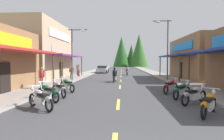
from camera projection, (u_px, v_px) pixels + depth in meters
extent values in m
cube|color=#424244|center=(121.00, 74.00, 34.54)|extent=(9.71, 94.49, 0.10)
cube|color=#9E9991|center=(89.00, 73.00, 34.88)|extent=(2.59, 94.49, 0.12)
cube|color=gray|center=(155.00, 73.00, 34.19)|extent=(2.59, 94.49, 0.12)
cube|color=#E0C64C|center=(118.00, 104.00, 9.39)|extent=(0.16, 2.40, 0.01)
cube|color=#E0C64C|center=(120.00, 87.00, 15.80)|extent=(0.16, 2.40, 0.01)
cube|color=#E0C64C|center=(121.00, 81.00, 20.91)|extent=(0.16, 2.40, 0.01)
cube|color=#E0C64C|center=(121.00, 76.00, 27.53)|extent=(0.16, 2.40, 0.01)
cube|color=#E0C64C|center=(121.00, 74.00, 33.17)|extent=(0.16, 2.40, 0.01)
cube|color=#E0C64C|center=(121.00, 72.00, 39.66)|extent=(0.16, 2.40, 0.01)
cube|color=#E0C64C|center=(122.00, 70.00, 45.91)|extent=(0.16, 2.40, 0.01)
cube|color=#E0C64C|center=(122.00, 69.00, 51.67)|extent=(0.16, 2.40, 0.01)
cube|color=#E0C64C|center=(122.00, 69.00, 57.59)|extent=(0.16, 2.40, 0.01)
cube|color=#E0C64C|center=(122.00, 68.00, 64.24)|extent=(0.16, 2.40, 0.01)
cube|color=#E0C64C|center=(122.00, 67.00, 70.47)|extent=(0.16, 2.40, 0.01)
cube|color=#B72D28|center=(17.00, 50.00, 11.91)|extent=(1.80, 9.14, 0.16)
cylinder|color=brown|center=(53.00, 70.00, 16.29)|extent=(0.14, 0.14, 2.82)
cube|color=yellow|center=(4.00, 39.00, 11.93)|extent=(0.10, 7.11, 0.90)
cube|color=black|center=(5.00, 79.00, 12.04)|extent=(0.08, 1.10, 2.10)
cube|color=tan|center=(35.00, 51.00, 23.21)|extent=(6.44, 10.60, 6.86)
cube|color=#8C338C|center=(68.00, 56.00, 23.00)|extent=(1.80, 9.54, 0.16)
cylinder|color=brown|center=(62.00, 69.00, 18.47)|extent=(0.14, 0.14, 2.82)
cylinder|color=brown|center=(82.00, 67.00, 27.58)|extent=(0.14, 0.14, 2.82)
cube|color=white|center=(61.00, 36.00, 22.94)|extent=(0.10, 7.42, 0.90)
cube|color=black|center=(61.00, 71.00, 23.13)|extent=(0.08, 1.10, 2.10)
cylinder|color=brown|center=(189.00, 70.00, 15.77)|extent=(0.14, 0.14, 2.82)
cube|color=olive|center=(208.00, 58.00, 22.76)|extent=(6.48, 11.01, 5.11)
cube|color=navy|center=(174.00, 56.00, 22.97)|extent=(1.80, 9.91, 0.16)
cylinder|color=brown|center=(180.00, 69.00, 18.34)|extent=(0.14, 0.14, 2.82)
cylinder|color=brown|center=(160.00, 67.00, 27.82)|extent=(0.14, 0.14, 2.82)
cube|color=#197FCC|center=(181.00, 47.00, 22.88)|extent=(0.10, 7.70, 0.90)
cube|color=black|center=(180.00, 71.00, 23.01)|extent=(0.08, 1.10, 2.10)
cylinder|color=#474C51|center=(72.00, 55.00, 20.10)|extent=(0.14, 0.14, 5.68)
cylinder|color=#474C51|center=(78.00, 30.00, 19.94)|extent=(2.06, 0.10, 0.10)
ellipsoid|color=silver|center=(82.00, 31.00, 19.92)|extent=(0.50, 0.30, 0.24)
cylinder|color=#474C51|center=(168.00, 51.00, 20.74)|extent=(0.14, 0.14, 6.79)
cylinder|color=#474C51|center=(162.00, 21.00, 20.63)|extent=(2.06, 0.10, 0.10)
ellipsoid|color=silver|center=(157.00, 22.00, 20.66)|extent=(0.50, 0.30, 0.24)
torus|color=black|center=(213.00, 104.00, 7.98)|extent=(0.47, 0.57, 0.64)
torus|color=black|center=(204.00, 111.00, 6.83)|extent=(0.47, 0.57, 0.64)
cube|color=silver|center=(209.00, 105.00, 7.40)|extent=(0.65, 0.73, 0.32)
ellipsoid|color=#BF660C|center=(210.00, 97.00, 7.54)|extent=(0.59, 0.64, 0.28)
cube|color=black|center=(208.00, 99.00, 7.20)|extent=(0.59, 0.65, 0.12)
ellipsoid|color=#BF660C|center=(204.00, 105.00, 6.86)|extent=(0.46, 0.50, 0.24)
cylinder|color=silver|center=(213.00, 97.00, 7.86)|extent=(0.27, 0.33, 0.71)
cylinder|color=silver|center=(212.00, 89.00, 7.75)|extent=(0.50, 0.39, 0.04)
sphere|color=white|center=(214.00, 92.00, 7.97)|extent=(0.16, 0.16, 0.16)
torus|color=black|center=(202.00, 96.00, 9.78)|extent=(0.57, 0.47, 0.64)
torus|color=black|center=(185.00, 99.00, 8.94)|extent=(0.57, 0.47, 0.64)
cube|color=silver|center=(194.00, 96.00, 9.36)|extent=(0.73, 0.65, 0.32)
ellipsoid|color=#99999E|center=(197.00, 90.00, 9.45)|extent=(0.64, 0.59, 0.28)
cube|color=black|center=(191.00, 91.00, 9.20)|extent=(0.65, 0.59, 0.12)
ellipsoid|color=#99999E|center=(186.00, 95.00, 8.96)|extent=(0.50, 0.46, 0.24)
cylinder|color=silver|center=(201.00, 90.00, 9.69)|extent=(0.33, 0.27, 0.71)
cylinder|color=silver|center=(200.00, 83.00, 9.61)|extent=(0.40, 0.50, 0.04)
sphere|color=white|center=(203.00, 86.00, 9.77)|extent=(0.16, 0.16, 0.16)
torus|color=black|center=(188.00, 91.00, 11.39)|extent=(0.51, 0.54, 0.64)
torus|color=black|center=(176.00, 94.00, 10.35)|extent=(0.51, 0.54, 0.64)
cube|color=silver|center=(182.00, 91.00, 10.86)|extent=(0.68, 0.71, 0.32)
ellipsoid|color=#0C5933|center=(184.00, 86.00, 10.99)|extent=(0.61, 0.63, 0.28)
cube|color=black|center=(180.00, 87.00, 10.68)|extent=(0.61, 0.63, 0.12)
ellipsoid|color=#0C5933|center=(176.00, 90.00, 10.37)|extent=(0.47, 0.49, 0.24)
cylinder|color=silver|center=(187.00, 86.00, 11.29)|extent=(0.30, 0.31, 0.71)
cylinder|color=silver|center=(186.00, 80.00, 11.19)|extent=(0.47, 0.43, 0.04)
sphere|color=white|center=(188.00, 83.00, 11.39)|extent=(0.16, 0.16, 0.16)
torus|color=black|center=(175.00, 87.00, 13.25)|extent=(0.48, 0.56, 0.64)
torus|color=black|center=(166.00, 90.00, 12.13)|extent=(0.48, 0.56, 0.64)
cube|color=silver|center=(171.00, 87.00, 12.69)|extent=(0.66, 0.72, 0.32)
ellipsoid|color=#A51414|center=(172.00, 82.00, 12.82)|extent=(0.60, 0.64, 0.28)
cube|color=black|center=(169.00, 83.00, 12.49)|extent=(0.59, 0.64, 0.12)
ellipsoid|color=#A51414|center=(166.00, 86.00, 12.16)|extent=(0.46, 0.49, 0.24)
cylinder|color=silver|center=(175.00, 83.00, 13.14)|extent=(0.28, 0.33, 0.71)
cylinder|color=silver|center=(174.00, 78.00, 13.03)|extent=(0.49, 0.41, 0.04)
sphere|color=white|center=(176.00, 80.00, 13.25)|extent=(0.16, 0.16, 0.16)
torus|color=black|center=(33.00, 100.00, 8.85)|extent=(0.56, 0.48, 0.64)
torus|color=black|center=(49.00, 105.00, 7.86)|extent=(0.56, 0.48, 0.64)
cube|color=silver|center=(40.00, 100.00, 8.35)|extent=(0.72, 0.65, 0.32)
ellipsoid|color=#99999E|center=(38.00, 93.00, 8.47)|extent=(0.64, 0.60, 0.28)
cube|color=black|center=(43.00, 95.00, 8.17)|extent=(0.64, 0.59, 0.12)
ellipsoid|color=#99999E|center=(48.00, 99.00, 7.88)|extent=(0.49, 0.46, 0.24)
cylinder|color=silver|center=(34.00, 93.00, 8.75)|extent=(0.33, 0.28, 0.71)
cylinder|color=silver|center=(35.00, 86.00, 8.66)|extent=(0.40, 0.50, 0.04)
sphere|color=white|center=(32.00, 89.00, 8.85)|extent=(0.16, 0.16, 0.16)
torus|color=black|center=(40.00, 94.00, 10.56)|extent=(0.57, 0.46, 0.64)
torus|color=black|center=(56.00, 97.00, 9.60)|extent=(0.57, 0.46, 0.64)
cube|color=silver|center=(48.00, 94.00, 10.07)|extent=(0.73, 0.64, 0.32)
ellipsoid|color=#0C5933|center=(46.00, 88.00, 10.19)|extent=(0.64, 0.59, 0.28)
cube|color=black|center=(50.00, 89.00, 9.90)|extent=(0.65, 0.58, 0.12)
ellipsoid|color=#0C5933|center=(55.00, 92.00, 9.62)|extent=(0.50, 0.45, 0.24)
cylinder|color=silver|center=(41.00, 88.00, 10.46)|extent=(0.33, 0.27, 0.71)
cylinder|color=silver|center=(43.00, 82.00, 10.37)|extent=(0.39, 0.51, 0.04)
sphere|color=white|center=(40.00, 84.00, 10.55)|extent=(0.16, 0.16, 0.16)
torus|color=black|center=(54.00, 90.00, 12.04)|extent=(0.49, 0.55, 0.64)
torus|color=black|center=(64.00, 93.00, 10.84)|extent=(0.49, 0.55, 0.64)
cube|color=silver|center=(59.00, 90.00, 11.44)|extent=(0.67, 0.71, 0.32)
ellipsoid|color=#99999E|center=(57.00, 84.00, 11.58)|extent=(0.61, 0.63, 0.28)
cube|color=black|center=(60.00, 86.00, 11.23)|extent=(0.60, 0.64, 0.12)
ellipsoid|color=#99999E|center=(63.00, 89.00, 10.87)|extent=(0.47, 0.49, 0.24)
cylinder|color=silver|center=(55.00, 85.00, 11.92)|extent=(0.29, 0.32, 0.71)
cylinder|color=silver|center=(56.00, 79.00, 11.81)|extent=(0.48, 0.42, 0.04)
sphere|color=white|center=(54.00, 82.00, 12.04)|extent=(0.16, 0.16, 0.16)
torus|color=black|center=(62.00, 86.00, 13.92)|extent=(0.52, 0.53, 0.64)
torus|color=black|center=(72.00, 88.00, 12.79)|extent=(0.52, 0.53, 0.64)
cube|color=silver|center=(67.00, 86.00, 13.35)|extent=(0.69, 0.70, 0.32)
ellipsoid|color=#0C5933|center=(66.00, 81.00, 13.49)|extent=(0.62, 0.62, 0.28)
cube|color=black|center=(69.00, 82.00, 13.15)|extent=(0.62, 0.62, 0.12)
ellipsoid|color=#0C5933|center=(72.00, 85.00, 12.82)|extent=(0.48, 0.48, 0.24)
cylinder|color=silver|center=(63.00, 82.00, 13.81)|extent=(0.30, 0.31, 0.71)
cylinder|color=silver|center=(64.00, 77.00, 13.70)|extent=(0.46, 0.45, 0.04)
sphere|color=white|center=(62.00, 79.00, 13.92)|extent=(0.16, 0.16, 0.16)
torus|color=black|center=(115.00, 78.00, 20.37)|extent=(0.15, 0.65, 0.64)
torus|color=black|center=(114.00, 80.00, 18.89)|extent=(0.15, 0.65, 0.64)
cube|color=silver|center=(115.00, 78.00, 19.63)|extent=(0.33, 0.72, 0.32)
ellipsoid|color=black|center=(115.00, 75.00, 19.81)|extent=(0.36, 0.58, 0.28)
cube|color=black|center=(114.00, 76.00, 19.37)|extent=(0.33, 0.62, 0.12)
ellipsoid|color=black|center=(114.00, 77.00, 18.93)|extent=(0.27, 0.46, 0.24)
cylinder|color=silver|center=(115.00, 75.00, 20.23)|extent=(0.09, 0.37, 0.71)
cylinder|color=silver|center=(115.00, 72.00, 20.09)|extent=(0.60, 0.09, 0.04)
sphere|color=white|center=(116.00, 74.00, 20.38)|extent=(0.16, 0.16, 0.16)
ellipsoid|color=black|center=(114.00, 72.00, 19.45)|extent=(0.41, 0.41, 0.64)
sphere|color=black|center=(115.00, 68.00, 19.48)|extent=(0.24, 0.24, 0.24)
cylinder|color=black|center=(113.00, 75.00, 19.65)|extent=(0.17, 0.43, 0.24)
cylinder|color=black|center=(113.00, 72.00, 19.77)|extent=(0.14, 0.51, 0.40)
cylinder|color=black|center=(116.00, 75.00, 19.61)|extent=(0.17, 0.43, 0.24)
cylinder|color=black|center=(117.00, 72.00, 19.72)|extent=(0.14, 0.51, 0.40)
torus|color=black|center=(127.00, 73.00, 30.44)|extent=(0.12, 0.64, 0.64)
torus|color=black|center=(127.00, 73.00, 28.94)|extent=(0.12, 0.64, 0.64)
cube|color=silver|center=(127.00, 73.00, 29.68)|extent=(0.30, 0.71, 0.32)
ellipsoid|color=#99999E|center=(127.00, 71.00, 29.87)|extent=(0.34, 0.57, 0.28)
cube|color=black|center=(127.00, 71.00, 29.42)|extent=(0.30, 0.61, 0.12)
ellipsoid|color=#99999E|center=(127.00, 72.00, 28.98)|extent=(0.25, 0.45, 0.24)
cylinder|color=silver|center=(127.00, 71.00, 30.29)|extent=(0.07, 0.37, 0.71)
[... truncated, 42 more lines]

